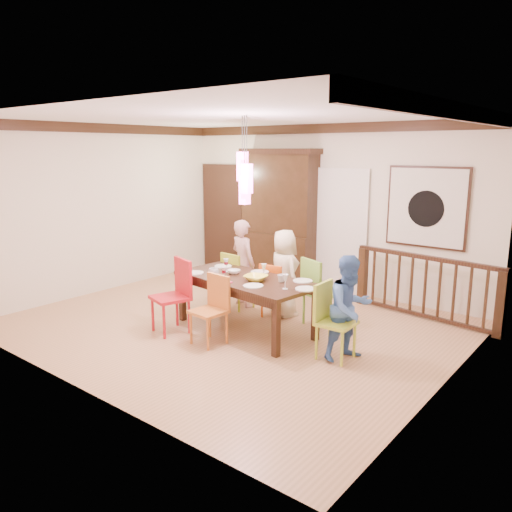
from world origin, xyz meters
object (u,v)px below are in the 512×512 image
Objects in this scene: chair_end_right at (336,317)px; china_hutch at (279,217)px; chair_far_left at (239,276)px; person_far_mid at (284,273)px; dining_table at (245,284)px; person_end_right at (350,308)px; person_far_left at (243,263)px; balustrade at (425,286)px.

china_hutch reaches higher than chair_end_right.
chair_far_left is 0.68× the size of person_far_mid.
person_end_right reaches higher than dining_table.
person_far_left is at bearing -75.46° from china_hutch.
chair_far_left is (-0.71, 0.70, -0.15)m from dining_table.
person_far_left is at bearing 65.27° from chair_end_right.
person_far_mid is at bearing 83.78° from person_end_right.
person_far_mid is (0.80, 0.01, -0.04)m from person_far_left.
person_far_left is (-0.74, 0.84, 0.03)m from dining_table.
chair_end_right is at bearing 146.78° from person_end_right.
chair_far_left is at bearing -75.68° from china_hutch.
balustrade is 1.80× the size of person_end_right.
person_far_left reaches higher than chair_end_right.
balustrade reaches higher than chair_far_left.
balustrade is at bearing -147.38° from chair_far_left.
person_end_right is at bearing -57.67° from chair_end_right.
balustrade is at bearing -140.11° from person_far_left.
chair_end_right reaches higher than chair_far_left.
dining_table is at bearing -124.58° from balustrade.
chair_far_left is 2.81m from balustrade.
china_hutch is at bearing 44.80° from chair_end_right.
person_far_mid is at bearing -164.01° from chair_far_left.
dining_table is 2.69m from balustrade.
chair_far_left is at bearing 95.64° from person_end_right.
person_end_right is at bearing 175.60° from person_far_left.
dining_table is 0.85m from person_far_mid.
china_hutch is 1.78× the size of person_far_left.
china_hutch reaches higher than chair_far_left.
chair_far_left is at bearing -145.33° from balustrade.
balustrade is 2.08m from person_far_mid.
dining_table is 0.93× the size of balustrade.
balustrade is (2.91, -0.35, -0.74)m from china_hutch.
chair_far_left is 0.79m from person_far_mid.
person_far_mid is (0.77, 0.15, 0.14)m from chair_far_left.
balustrade is at bearing -121.50° from person_far_mid.
person_far_left is at bearing 137.94° from dining_table.
china_hutch is 3.03m from balustrade.
balustrade is 2.78m from person_far_left.
china_hutch is 3.65m from person_end_right.
person_far_left reaches higher than balustrade.
person_far_mid is at bearing 54.67° from chair_end_right.
chair_far_left reaches higher than dining_table.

